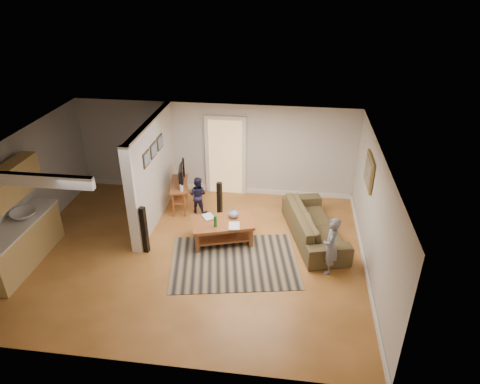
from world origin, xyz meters
name	(u,v)px	position (x,y,z in m)	size (l,w,h in m)	color
ground	(192,253)	(0.00, 0.00, 0.00)	(7.50, 7.50, 0.00)	brown
room_shell	(145,182)	(-1.07, 0.43, 1.46)	(7.54, 6.02, 2.52)	#B9B5B1
area_rug	(234,262)	(0.98, -0.20, 0.01)	(2.68, 1.96, 0.01)	black
sofa	(313,237)	(2.67, 0.96, 0.00)	(2.45, 0.96, 0.72)	#463F23
coffee_table	(223,226)	(0.62, 0.54, 0.42)	(1.54, 1.17, 0.81)	maroon
tv_console	(180,186)	(-0.74, 1.93, 0.63)	(0.63, 1.17, 0.95)	maroon
speaker_left	(144,230)	(-1.00, -0.07, 0.56)	(0.11, 0.11, 1.12)	black
speaker_right	(220,202)	(0.39, 1.40, 0.53)	(0.11, 0.11, 1.06)	black
toy_basket	(230,228)	(0.73, 0.88, 0.15)	(0.42, 0.42, 0.37)	#A28346
child	(328,271)	(2.95, -0.24, 0.00)	(0.46, 0.30, 1.26)	slate
toddler	(199,212)	(-0.23, 1.76, 0.00)	(0.48, 0.37, 0.98)	#1C1C3A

